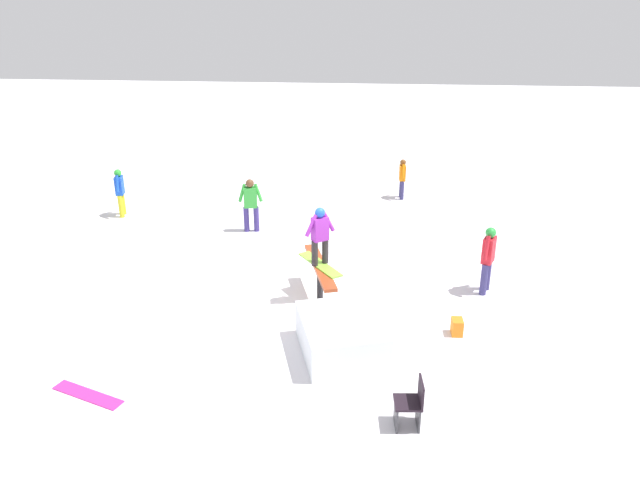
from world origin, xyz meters
The scene contains 12 objects.
ground_plane centered at (0.00, 0.00, 0.00)m, with size 60.00×60.00×0.00m, color white.
rail_feature centered at (0.00, 0.00, 0.75)m, with size 2.30×0.90×0.90m.
snow_kicker_ramp centered at (-2.03, -0.57, 0.37)m, with size 1.80×1.50×0.74m, color white.
main_rider_on_rail centered at (0.00, 0.00, 1.56)m, with size 1.35×1.07×1.34m.
bystander_green centered at (3.98, 2.27, 0.87)m, with size 0.27×0.70×1.54m.
bystander_orange centered at (7.15, -2.11, 0.73)m, with size 0.59×0.21×1.31m.
bystander_blue centered at (4.89, 6.40, 0.82)m, with size 0.66×0.26×1.46m.
bystander_red centered at (0.75, -3.76, 0.90)m, with size 0.67×0.37×1.60m.
loose_snowboard_magenta centered at (-3.72, 3.79, 0.01)m, with size 1.41×0.28×0.02m, color #D52C98.
loose_snowboard_white centered at (-1.39, 4.38, 0.01)m, with size 1.42×0.28×0.02m, color white.
folding_chair centered at (-4.08, -1.79, 0.41)m, with size 0.47×0.47×0.88m.
backpack_on_snow centered at (-1.18, -2.90, 0.17)m, with size 0.30×0.22×0.34m, color orange.
Camera 1 is at (-12.32, -0.97, 6.81)m, focal length 35.00 mm.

